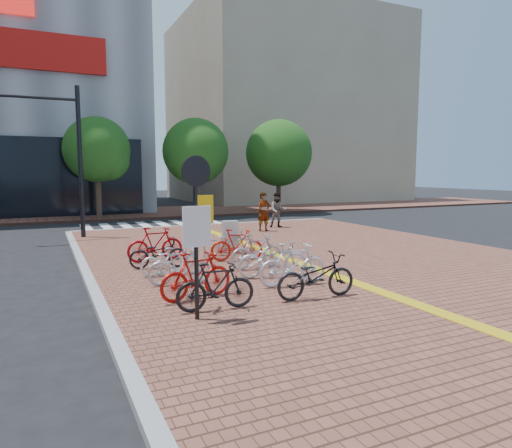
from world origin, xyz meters
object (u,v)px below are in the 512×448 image
bike_3 (170,260)px  notice_sign (196,218)px  bike_2 (179,266)px  pedestrian_a (264,212)px  bike_4 (159,253)px  bike_6 (316,276)px  bike_9 (257,251)px  bike_1 (196,275)px  utility_box (230,237)px  bike_0 (216,286)px  bike_10 (237,245)px  yellow_sign (204,215)px  bike_8 (273,259)px  pedestrian_b (278,210)px  traffic_light_pole (40,132)px  bike_11 (228,242)px  bike_5 (155,244)px  bike_7 (293,264)px

bike_3 → notice_sign: size_ratio=0.52×
bike_2 → pedestrian_a: pedestrian_a is taller
bike_4 → bike_6: bike_6 is taller
bike_3 → bike_9: (2.47, -0.22, 0.09)m
bike_1 → utility_box: bearing=-40.8°
bike_0 → bike_10: bike_10 is taller
yellow_sign → notice_sign: bearing=-110.0°
bike_8 → bike_10: size_ratio=1.14×
pedestrian_a → bike_3: bearing=-137.2°
bike_3 → yellow_sign: 2.70m
bike_3 → pedestrian_b: (7.56, 8.16, 0.44)m
yellow_sign → traffic_light_pole: size_ratio=0.32×
bike_4 → bike_11: 2.80m
bike_3 → bike_5: 2.12m
bike_10 → bike_11: 1.04m
pedestrian_b → yellow_sign: bearing=-113.1°
traffic_light_pole → bike_1: bearing=-75.4°
bike_11 → traffic_light_pole: bearing=47.8°
bike_3 → bike_0: bearing=-175.8°
bike_5 → bike_10: size_ratio=1.07×
yellow_sign → pedestrian_a: bearing=48.2°
utility_box → traffic_light_pole: 9.22m
bike_5 → traffic_light_pole: 8.18m
bike_3 → pedestrian_a: bearing=-37.8°
bike_11 → bike_7: bearing=-173.3°
bike_4 → bike_6: 5.20m
bike_2 → utility_box: (2.79, 3.62, 0.08)m
bike_2 → bike_8: 2.46m
bike_3 → pedestrian_a: (6.30, 7.15, 0.48)m
bike_10 → pedestrian_a: size_ratio=0.92×
bike_7 → pedestrian_b: 11.74m
utility_box → notice_sign: 7.27m
pedestrian_b → utility_box: (-4.82, -5.64, -0.31)m
utility_box → bike_7: bearing=-93.8°
utility_box → bike_0: bearing=-114.4°
bike_6 → bike_9: bike_9 is taller
bike_3 → bike_9: bearing=-91.4°
bike_8 → bike_1: bearing=125.9°
pedestrian_b → yellow_sign: size_ratio=0.85×
bike_10 → notice_sign: bearing=160.6°
bike_0 → bike_4: bike_0 is taller
pedestrian_a → bike_11: bearing=-132.9°
bike_0 → utility_box: size_ratio=1.48×
bike_5 → bike_7: size_ratio=1.01×
bike_6 → traffic_light_pole: bearing=26.2°
bike_4 → bike_0: bearing=-169.8°
yellow_sign → pedestrian_b: bearing=46.4°
bike_9 → bike_0: bearing=138.6°
bike_6 → bike_8: bearing=1.2°
yellow_sign → bike_4: bearing=-152.9°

